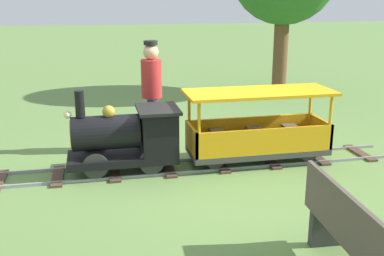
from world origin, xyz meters
TOP-DOWN VIEW (x-y plane):
  - ground_plane at (0.00, 0.00)m, footprint 60.00×60.00m
  - track at (0.00, 0.34)m, footprint 0.70×5.70m
  - locomotive at (0.00, 1.20)m, footprint 0.66×1.45m
  - passenger_car at (0.00, -0.56)m, footprint 0.76×2.00m
  - conductor_person at (0.86, 0.78)m, footprint 0.30×0.30m
  - park_bench at (-2.81, -0.35)m, footprint 1.32×0.48m

SIDE VIEW (x-z plane):
  - ground_plane at x=0.00m, z-range 0.00..0.00m
  - track at x=0.00m, z-range 0.00..0.04m
  - park_bench at x=-2.81m, z-range 0.01..0.83m
  - passenger_car at x=0.00m, z-range -0.06..0.91m
  - locomotive at x=0.00m, z-range -0.05..1.02m
  - conductor_person at x=0.86m, z-range 0.15..1.77m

